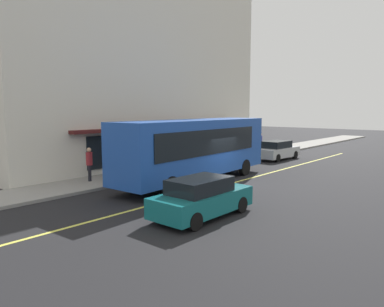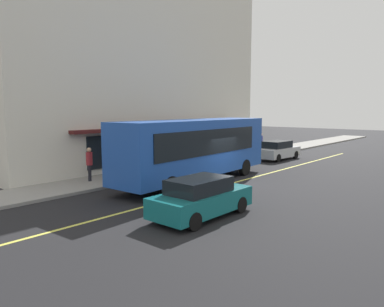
{
  "view_description": "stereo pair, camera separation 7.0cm",
  "coord_description": "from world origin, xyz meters",
  "px_view_note": "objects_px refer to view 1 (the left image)",
  "views": [
    {
      "loc": [
        -16.22,
        -11.18,
        4.09
      ],
      "look_at": [
        -0.97,
        2.0,
        1.6
      ],
      "focal_mm": 33.79,
      "sensor_mm": 36.0,
      "label": 1
    },
    {
      "loc": [
        -16.17,
        -11.24,
        4.09
      ],
      "look_at": [
        -0.97,
        2.0,
        1.6
      ],
      "focal_mm": 33.79,
      "sensor_mm": 36.0,
      "label": 2
    }
  ],
  "objects_px": {
    "traffic_light": "(246,128)",
    "car_silver": "(277,150)",
    "pedestrian_mid_block": "(89,161)",
    "pedestrian_by_curb": "(260,141)",
    "car_teal": "(202,198)",
    "bus": "(196,147)"
  },
  "relations": [
    {
      "from": "car_silver",
      "to": "pedestrian_by_curb",
      "type": "bearing_deg",
      "value": 60.83
    },
    {
      "from": "car_teal",
      "to": "pedestrian_by_curb",
      "type": "height_order",
      "value": "pedestrian_by_curb"
    },
    {
      "from": "pedestrian_by_curb",
      "to": "pedestrian_mid_block",
      "type": "bearing_deg",
      "value": 177.26
    },
    {
      "from": "pedestrian_by_curb",
      "to": "pedestrian_mid_block",
      "type": "xyz_separation_m",
      "value": [
        -16.87,
        0.81,
        0.0
      ]
    },
    {
      "from": "car_silver",
      "to": "pedestrian_mid_block",
      "type": "bearing_deg",
      "value": 168.51
    },
    {
      "from": "bus",
      "to": "pedestrian_by_curb",
      "type": "distance_m",
      "value": 13.11
    },
    {
      "from": "traffic_light",
      "to": "pedestrian_mid_block",
      "type": "distance_m",
      "value": 14.17
    },
    {
      "from": "traffic_light",
      "to": "bus",
      "type": "bearing_deg",
      "value": -163.11
    },
    {
      "from": "pedestrian_by_curb",
      "to": "car_silver",
      "type": "bearing_deg",
      "value": -119.17
    },
    {
      "from": "bus",
      "to": "pedestrian_by_curb",
      "type": "height_order",
      "value": "bus"
    },
    {
      "from": "traffic_light",
      "to": "car_silver",
      "type": "height_order",
      "value": "traffic_light"
    },
    {
      "from": "car_teal",
      "to": "bus",
      "type": "bearing_deg",
      "value": 42.03
    },
    {
      "from": "traffic_light",
      "to": "car_silver",
      "type": "xyz_separation_m",
      "value": [
        1.49,
        -2.06,
        -1.79
      ]
    },
    {
      "from": "traffic_light",
      "to": "pedestrian_by_curb",
      "type": "height_order",
      "value": "traffic_light"
    },
    {
      "from": "car_teal",
      "to": "pedestrian_mid_block",
      "type": "distance_m",
      "value": 8.58
    },
    {
      "from": "car_teal",
      "to": "pedestrian_mid_block",
      "type": "xyz_separation_m",
      "value": [
        0.71,
        8.53,
        0.53
      ]
    },
    {
      "from": "bus",
      "to": "car_teal",
      "type": "relative_size",
      "value": 2.62
    },
    {
      "from": "pedestrian_by_curb",
      "to": "traffic_light",
      "type": "bearing_deg",
      "value": -174.0
    },
    {
      "from": "pedestrian_by_curb",
      "to": "car_teal",
      "type": "bearing_deg",
      "value": -156.29
    },
    {
      "from": "traffic_light",
      "to": "pedestrian_mid_block",
      "type": "bearing_deg",
      "value": 175.52
    },
    {
      "from": "bus",
      "to": "pedestrian_mid_block",
      "type": "height_order",
      "value": "bus"
    },
    {
      "from": "car_silver",
      "to": "car_teal",
      "type": "bearing_deg",
      "value": -161.75
    }
  ]
}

